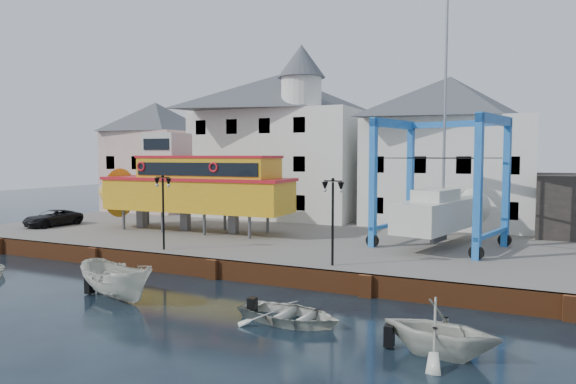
% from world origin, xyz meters
% --- Properties ---
extents(ground, '(140.00, 140.00, 0.00)m').
position_xyz_m(ground, '(0.00, 0.00, 0.00)').
color(ground, black).
rests_on(ground, ground).
extents(hardstanding, '(44.00, 22.00, 1.00)m').
position_xyz_m(hardstanding, '(0.00, 11.00, 0.50)').
color(hardstanding, slate).
rests_on(hardstanding, ground).
extents(quay_wall, '(44.00, 0.47, 1.00)m').
position_xyz_m(quay_wall, '(-0.00, 0.10, 0.50)').
color(quay_wall, brown).
rests_on(quay_wall, ground).
extents(building_pink, '(8.00, 7.00, 10.30)m').
position_xyz_m(building_pink, '(-18.00, 18.00, 6.15)').
color(building_pink, '#C79992').
rests_on(building_pink, hardstanding).
extents(building_white_main, '(14.00, 8.30, 14.00)m').
position_xyz_m(building_white_main, '(-4.87, 18.39, 7.34)').
color(building_white_main, silver).
rests_on(building_white_main, hardstanding).
extents(building_white_right, '(12.00, 8.00, 11.20)m').
position_xyz_m(building_white_right, '(9.00, 19.00, 6.60)').
color(building_white_right, silver).
rests_on(building_white_right, hardstanding).
extents(lamp_post_left, '(1.12, 0.32, 4.20)m').
position_xyz_m(lamp_post_left, '(-4.00, 1.20, 4.17)').
color(lamp_post_left, black).
rests_on(lamp_post_left, hardstanding).
extents(lamp_post_right, '(1.12, 0.32, 4.20)m').
position_xyz_m(lamp_post_right, '(6.00, 1.20, 4.17)').
color(lamp_post_right, black).
rests_on(lamp_post_right, hardstanding).
extents(tour_boat, '(15.76, 4.15, 6.82)m').
position_xyz_m(tour_boat, '(-7.23, 7.76, 4.22)').
color(tour_boat, '#59595E').
rests_on(tour_boat, hardstanding).
extents(travel_lift, '(7.70, 9.73, 14.25)m').
position_xyz_m(travel_lift, '(10.09, 9.31, 3.37)').
color(travel_lift, '#174AB4').
rests_on(travel_lift, hardstanding).
extents(van, '(2.41, 4.46, 1.19)m').
position_xyz_m(van, '(-17.67, 5.51, 1.59)').
color(van, black).
rests_on(van, hardstanding).
extents(motorboat_a, '(5.03, 3.02, 1.82)m').
position_xyz_m(motorboat_a, '(-1.84, -4.80, 0.00)').
color(motorboat_a, beige).
rests_on(motorboat_a, ground).
extents(motorboat_b, '(4.38, 3.36, 0.84)m').
position_xyz_m(motorboat_b, '(6.37, -4.57, 0.00)').
color(motorboat_b, beige).
rests_on(motorboat_b, ground).
extents(motorboat_c, '(3.99, 3.56, 1.91)m').
position_xyz_m(motorboat_c, '(11.98, -5.55, 0.00)').
color(motorboat_c, beige).
rests_on(motorboat_c, ground).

